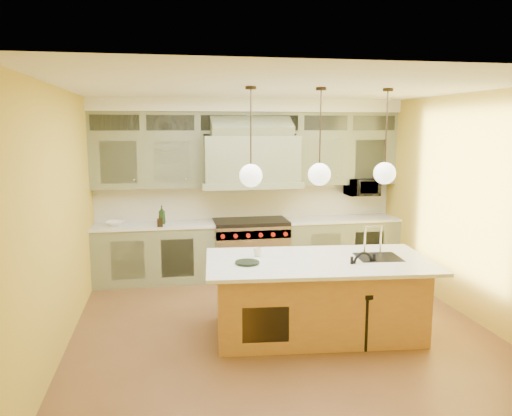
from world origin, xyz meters
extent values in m
plane|color=brown|center=(0.00, 0.00, 0.00)|extent=(5.00, 5.00, 0.00)
plane|color=white|center=(0.00, 0.00, 2.90)|extent=(5.00, 5.00, 0.00)
plane|color=gold|center=(0.00, 2.50, 1.45)|extent=(5.00, 0.00, 5.00)
plane|color=gold|center=(0.00, -2.50, 1.45)|extent=(5.00, 0.00, 5.00)
plane|color=gold|center=(-2.50, 0.00, 1.45)|extent=(0.00, 5.00, 5.00)
plane|color=gold|center=(2.50, 0.00, 1.45)|extent=(0.00, 5.00, 5.00)
cube|color=gray|center=(-1.55, 2.17, 0.45)|extent=(1.90, 0.65, 0.90)
cube|color=gray|center=(1.55, 2.17, 0.45)|extent=(1.90, 0.65, 0.90)
cube|color=silver|center=(-1.55, 2.17, 0.92)|extent=(1.90, 0.68, 0.04)
cube|color=silver|center=(1.55, 2.17, 0.92)|extent=(1.90, 0.68, 0.04)
cube|color=beige|center=(0.00, 2.48, 1.22)|extent=(5.00, 0.04, 0.56)
cube|color=gray|center=(-1.62, 2.33, 1.93)|extent=(1.75, 0.35, 0.85)
cube|color=gray|center=(1.62, 2.33, 1.93)|extent=(1.75, 0.35, 0.85)
cube|color=gray|center=(0.00, 2.15, 1.95)|extent=(1.50, 0.70, 0.75)
cube|color=gray|center=(0.00, 2.15, 1.55)|extent=(1.60, 0.76, 0.10)
cube|color=#333833|center=(0.00, 2.33, 2.53)|extent=(5.00, 0.35, 0.35)
cube|color=white|center=(0.00, 2.31, 2.80)|extent=(5.00, 0.47, 0.20)
cube|color=silver|center=(0.00, 2.15, 0.45)|extent=(1.20, 0.70, 0.90)
cube|color=black|center=(0.00, 2.15, 0.93)|extent=(1.20, 0.70, 0.06)
cube|color=silver|center=(0.00, 1.83, 0.78)|extent=(1.20, 0.06, 0.14)
cube|color=#A7713B|center=(0.40, -0.25, 0.44)|extent=(2.46, 1.34, 0.88)
cube|color=silver|center=(0.40, -0.30, 0.90)|extent=(2.73, 1.61, 0.04)
cube|color=black|center=(1.13, -0.32, 0.90)|extent=(0.55, 0.50, 0.05)
cylinder|color=black|center=(0.79, -0.84, 0.30)|extent=(0.04, 0.04, 0.60)
cylinder|color=black|center=(1.09, -0.77, 0.30)|extent=(0.04, 0.04, 0.60)
cylinder|color=black|center=(0.71, -0.54, 0.30)|extent=(0.04, 0.04, 0.60)
cylinder|color=black|center=(1.01, -0.47, 0.30)|extent=(0.04, 0.04, 0.60)
cube|color=black|center=(0.90, -0.66, 0.62)|extent=(0.44, 0.44, 0.05)
torus|color=black|center=(0.86, -0.51, 0.91)|extent=(0.27, 0.09, 0.27)
imported|color=black|center=(1.95, 2.25, 1.45)|extent=(0.54, 0.37, 0.30)
imported|color=black|center=(-1.42, 2.15, 1.09)|extent=(0.12, 0.12, 0.29)
imported|color=black|center=(-1.45, 1.92, 1.03)|extent=(0.09, 0.09, 0.18)
imported|color=white|center=(-2.14, 2.15, 0.97)|extent=(0.31, 0.31, 0.07)
imported|color=silver|center=(-0.28, -0.01, 0.97)|extent=(0.12, 0.12, 0.10)
cylinder|color=#2D2319|center=(-0.40, -0.25, 2.88)|extent=(0.12, 0.12, 0.03)
cylinder|color=#2D2319|center=(-0.40, -0.25, 2.44)|extent=(0.02, 0.02, 0.93)
sphere|color=white|center=(-0.40, -0.25, 1.92)|extent=(0.26, 0.26, 0.26)
cylinder|color=#2D2319|center=(0.40, -0.25, 2.88)|extent=(0.12, 0.12, 0.03)
cylinder|color=#2D2319|center=(0.40, -0.25, 2.44)|extent=(0.02, 0.02, 0.93)
sphere|color=white|center=(0.40, -0.25, 1.92)|extent=(0.26, 0.26, 0.26)
cylinder|color=#2D2319|center=(1.20, -0.25, 2.88)|extent=(0.12, 0.12, 0.03)
cylinder|color=#2D2319|center=(1.20, -0.25, 2.44)|extent=(0.02, 0.02, 0.93)
sphere|color=white|center=(1.20, -0.25, 1.92)|extent=(0.26, 0.26, 0.26)
camera|label=1|loc=(-1.33, -5.75, 2.46)|focal=35.00mm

